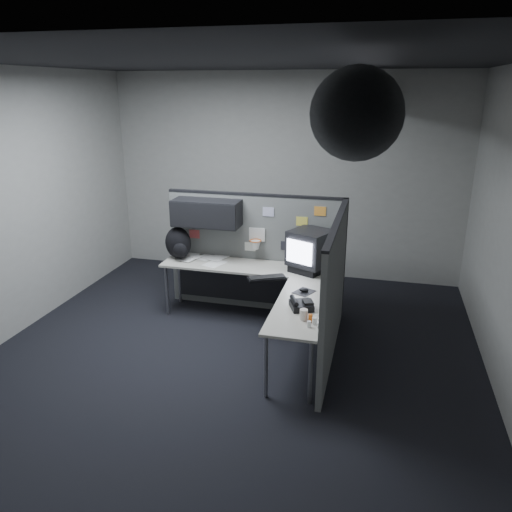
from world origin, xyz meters
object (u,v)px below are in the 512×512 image
(monitor, at_px, (310,250))
(phone, at_px, (301,305))
(keyboard, at_px, (267,278))
(desk, at_px, (261,283))
(backpack, at_px, (178,244))

(monitor, height_order, phone, monitor)
(monitor, bearing_deg, phone, -106.03)
(monitor, height_order, keyboard, monitor)
(desk, height_order, monitor, monitor)
(keyboard, xyz_separation_m, phone, (0.54, -0.73, 0.02))
(monitor, xyz_separation_m, phone, (0.09, -1.17, -0.23))
(monitor, distance_m, backpack, 1.80)
(keyboard, bearing_deg, monitor, 61.25)
(monitor, bearing_deg, backpack, 159.16)
(desk, relative_size, keyboard, 4.74)
(keyboard, height_order, phone, phone)
(keyboard, relative_size, backpack, 1.10)
(desk, height_order, phone, phone)
(phone, bearing_deg, backpack, 134.43)
(phone, distance_m, backpack, 2.23)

